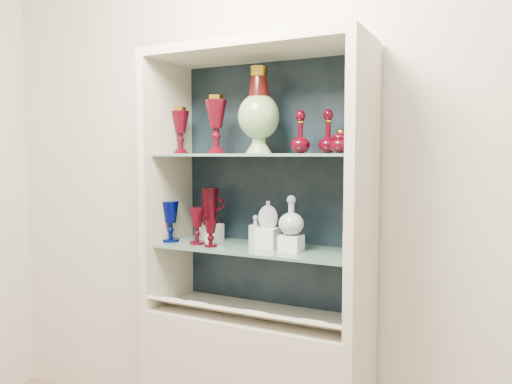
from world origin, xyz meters
The scene contains 30 objects.
wall_back centered at (0.00, 1.75, 1.40)m, with size 3.50×0.02×2.80m, color beige.
cabinet_back_panel centered at (0.00, 1.72, 1.32)m, with size 0.98×0.02×1.15m, color black.
cabinet_side_left centered at (-0.48, 1.53, 1.32)m, with size 0.04×0.40×1.15m, color beige.
cabinet_side_right centered at (0.48, 1.53, 1.32)m, with size 0.04×0.40×1.15m, color beige.
cabinet_top_cap centered at (0.00, 1.53, 1.92)m, with size 1.00×0.40×0.04m, color beige.
shelf_lower centered at (0.00, 1.55, 1.04)m, with size 0.92×0.34×0.01m, color slate.
shelf_upper centered at (0.00, 1.55, 1.46)m, with size 0.92×0.34×0.01m, color slate.
label_ledge centered at (0.00, 1.42, 0.78)m, with size 0.92×0.18×0.01m, color beige.
label_card_0 centered at (0.32, 1.42, 0.80)m, with size 0.10×0.07×0.00m, color white.
label_card_1 centered at (-0.22, 1.42, 0.80)m, with size 0.10×0.07×0.00m, color white.
label_card_2 centered at (0.06, 1.42, 0.80)m, with size 0.10×0.07×0.00m, color white.
label_card_3 centered at (-0.36, 1.42, 0.80)m, with size 0.10×0.07×0.00m, color white.
pedestal_lamp_left centered at (-0.43, 1.57, 1.58)m, with size 0.09×0.09×0.23m, color #430610, non-canonical shape.
pedestal_lamp_right centered at (-0.19, 1.51, 1.60)m, with size 0.10×0.10×0.26m, color #430610, non-canonical shape.
enamel_urn centered at (0.01, 1.54, 1.66)m, with size 0.18×0.18×0.38m, color #07411E, non-canonical shape.
ruby_decanter_a centered at (0.31, 1.60, 1.58)m, with size 0.08×0.08×0.21m, color #41000B, non-canonical shape.
ruby_decanter_b centered at (0.20, 1.55, 1.57)m, with size 0.08×0.08×0.20m, color #41000B, non-canonical shape.
lidded_bowl centered at (0.38, 1.54, 1.52)m, with size 0.09×0.09×0.10m, color #41000B, non-canonical shape.
cobalt_goblet centered at (-0.44, 1.49, 1.15)m, with size 0.08×0.08×0.19m, color #000645, non-canonical shape.
ruby_goblet_tall centered at (-0.29, 1.49, 1.14)m, with size 0.07×0.07×0.17m, color #430610, non-canonical shape.
ruby_goblet_small centered at (-0.19, 1.46, 1.11)m, with size 0.06×0.06×0.12m, color #41000B, non-canonical shape.
riser_ruby_pitcher centered at (-0.28, 1.60, 1.09)m, with size 0.10×0.10×0.08m, color silver.
ruby_pitcher centered at (-0.28, 1.60, 1.22)m, with size 0.13×0.08×0.18m, color #430610, non-canonical shape.
clear_square_bottle centered at (-0.02, 1.58, 1.12)m, with size 0.05×0.05×0.14m, color #96A3B0, non-canonical shape.
riser_flat_flask centered at (0.05, 1.56, 1.09)m, with size 0.09×0.09×0.09m, color silver.
flat_flask centered at (0.05, 1.56, 1.20)m, with size 0.09×0.04×0.12m, color #A3A8B6, non-canonical shape.
riser_clear_round_decanter centered at (0.17, 1.52, 1.08)m, with size 0.09×0.09×0.07m, color silver.
clear_round_decanter centered at (0.17, 1.52, 1.20)m, with size 0.11×0.11×0.16m, color #96A3B0, non-canonical shape.
riser_cameo_medallion centered at (0.44, 1.57, 1.10)m, with size 0.08×0.08×0.10m, color silver.
cameo_medallion centered at (0.44, 1.57, 1.22)m, with size 0.12×0.04×0.14m, color black, non-canonical shape.
Camera 1 is at (0.99, -0.44, 1.46)m, focal length 35.00 mm.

